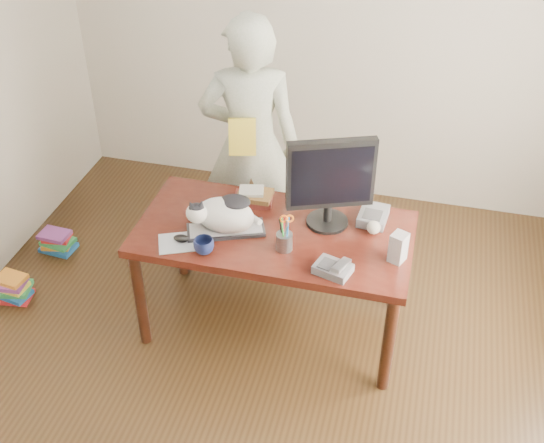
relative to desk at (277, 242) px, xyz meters
The scene contains 18 objects.
room 1.01m from the desk, 90.00° to the right, with size 4.50×4.50×4.50m.
desk is the anchor object (origin of this frame).
keyboard 0.35m from the desk, 149.44° to the right, with size 0.48×0.33×0.03m.
cat 0.43m from the desk, 149.44° to the right, with size 0.42×0.33×0.25m.
monitor 0.55m from the desk, 10.02° to the left, with size 0.49×0.32×0.56m.
pen_cup 0.33m from the desk, 67.10° to the right, with size 0.12×0.12×0.24m.
mousepad 0.62m from the desk, 146.92° to the right, with size 0.26×0.25×0.00m.
mouse 0.60m from the desk, 147.50° to the right, with size 0.11×0.09×0.04m.
coffee_mug 0.53m from the desk, 131.51° to the right, with size 0.11×0.11×0.09m, color black.
phone 0.57m from the desk, 42.18° to the right, with size 0.22×0.19×0.09m.
speaker 0.77m from the desk, 13.56° to the right, with size 0.11×0.11×0.18m.
baseball 0.59m from the desk, ahead, with size 0.08×0.08×0.08m.
book_stack 0.32m from the desk, 137.96° to the left, with size 0.25×0.20×0.09m.
calculator 0.59m from the desk, 16.81° to the left, with size 0.18×0.23×0.07m.
person 0.74m from the desk, 119.18° to the left, with size 0.65×0.43×1.79m, color silver.
held_book 0.70m from the desk, 128.06° to the left, with size 0.19×0.14×0.24m.
book_pile_a 1.85m from the desk, behind, with size 0.27×0.22×0.18m.
book_pile_b 1.82m from the desk, behind, with size 0.26×0.20×0.15m.
Camera 1 is at (0.77, -2.46, 3.13)m, focal length 45.00 mm.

